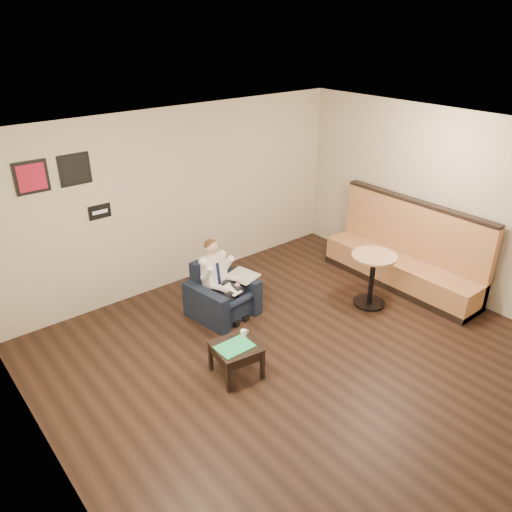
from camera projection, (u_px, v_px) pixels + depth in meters
ground at (312, 366)px, 6.26m from camera, size 6.00×6.00×0.00m
wall_back at (180, 199)px, 7.74m from camera, size 6.00×0.02×2.80m
wall_left at (52, 376)px, 3.95m from camera, size 0.02×6.00×2.80m
wall_right at (462, 208)px, 7.35m from camera, size 0.02×6.00×2.80m
ceiling at (326, 144)px, 5.04m from camera, size 6.00×6.00×0.02m
seating_sign at (100, 212)px, 6.95m from camera, size 0.32×0.02×0.20m
art_print_left at (31, 177)px, 6.21m from camera, size 0.42×0.03×0.42m
art_print_right at (75, 169)px, 6.52m from camera, size 0.42×0.03×0.42m
armchair at (222, 291)px, 7.18m from camera, size 0.93×0.93×0.80m
seated_man at (227, 284)px, 7.05m from camera, size 0.63×0.85×1.09m
lap_papers at (232, 289)px, 7.02m from camera, size 0.23×0.29×0.01m
newspaper at (243, 276)px, 7.28m from camera, size 0.42×0.49×0.01m
side_table at (236, 360)px, 6.03m from camera, size 0.59×0.59×0.43m
green_folder at (235, 347)px, 5.91m from camera, size 0.43×0.30×0.01m
coffee_mug at (244, 333)px, 6.09m from camera, size 0.09×0.09×0.09m
smartphone at (233, 338)px, 6.08m from camera, size 0.15×0.10×0.01m
banquette at (403, 246)px, 7.87m from camera, size 0.63×2.66×1.36m
cafe_table at (372, 280)px, 7.43m from camera, size 0.76×0.76×0.82m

